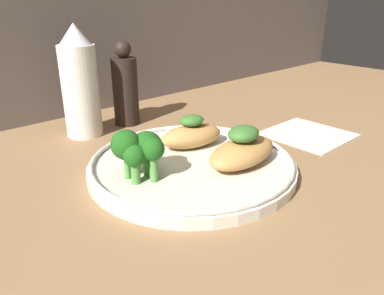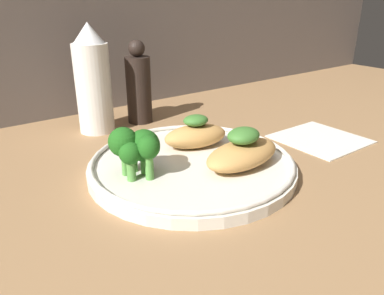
{
  "view_description": "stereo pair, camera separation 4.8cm",
  "coord_description": "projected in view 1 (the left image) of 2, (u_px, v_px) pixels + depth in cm",
  "views": [
    {
      "loc": [
        -29.87,
        -32.64,
        21.77
      ],
      "look_at": [
        0.0,
        0.0,
        3.4
      ],
      "focal_mm": 35.0,
      "sensor_mm": 36.0,
      "label": 1
    },
    {
      "loc": [
        -26.17,
        -35.67,
        21.77
      ],
      "look_at": [
        0.0,
        0.0,
        3.4
      ],
      "focal_mm": 35.0,
      "sensor_mm": 36.0,
      "label": 2
    }
  ],
  "objects": [
    {
      "name": "ground_plane",
      "position": [
        192.0,
        175.0,
        0.49
      ],
      "size": [
        180.0,
        180.0,
        1.0
      ],
      "primitive_type": "cube",
      "color": "#936D47"
    },
    {
      "name": "pepper_grinder",
      "position": [
        125.0,
        88.0,
        0.65
      ],
      "size": [
        4.38,
        4.38,
        14.47
      ],
      "color": "black",
      "rests_on": "ground_plane"
    },
    {
      "name": "grilled_meat_front",
      "position": [
        243.0,
        150.0,
        0.48
      ],
      "size": [
        12.03,
        7.03,
        5.04
      ],
      "color": "tan",
      "rests_on": "plate"
    },
    {
      "name": "plate",
      "position": [
        192.0,
        165.0,
        0.49
      ],
      "size": [
        26.83,
        26.83,
        2.0
      ],
      "color": "silver",
      "rests_on": "ground_plane"
    },
    {
      "name": "grilled_meat_middle",
      "position": [
        192.0,
        134.0,
        0.53
      ],
      "size": [
        10.01,
        6.59,
        4.69
      ],
      "color": "tan",
      "rests_on": "plate"
    },
    {
      "name": "sauce_bottle",
      "position": [
        80.0,
        84.0,
        0.59
      ],
      "size": [
        5.74,
        5.74,
        17.64
      ],
      "color": "white",
      "rests_on": "ground_plane"
    },
    {
      "name": "broccoli_bunch",
      "position": [
        139.0,
        149.0,
        0.43
      ],
      "size": [
        5.92,
        5.77,
        6.04
      ],
      "color": "#569942",
      "rests_on": "plate"
    },
    {
      "name": "napkin",
      "position": [
        308.0,
        134.0,
        0.62
      ],
      "size": [
        12.3,
        12.3,
        0.4
      ],
      "color": "silver",
      "rests_on": "ground_plane"
    }
  ]
}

